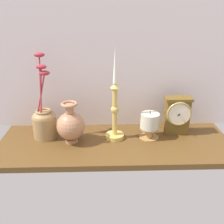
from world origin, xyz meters
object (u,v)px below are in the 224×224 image
object	(u,v)px
mantel_clock	(177,115)
brass_vase_bulbous	(71,125)
pillar_candle_front	(150,124)
brass_vase_jar	(44,120)
candlestick_tall_left	(114,112)

from	to	relation	value
mantel_clock	brass_vase_bulbous	world-z (taller)	brass_vase_bulbous
pillar_candle_front	brass_vase_jar	bearing A→B (deg)	177.07
candlestick_tall_left	brass_vase_jar	bearing A→B (deg)	175.79
brass_vase_bulbous	candlestick_tall_left	bearing A→B (deg)	9.24
brass_vase_jar	brass_vase_bulbous	bearing A→B (deg)	-23.31
candlestick_tall_left	brass_vase_bulbous	bearing A→B (deg)	-170.76
brass_vase_jar	pillar_candle_front	bearing A→B (deg)	-2.93
mantel_clock	brass_vase_jar	xyz separation A→B (cm)	(-58.93, -1.51, -1.05)
candlestick_tall_left	brass_vase_bulbous	distance (cm)	19.10
candlestick_tall_left	brass_vase_jar	size ratio (longest dim) A/B	1.09
candlestick_tall_left	brass_vase_bulbous	xyz separation A→B (cm)	(-18.26, -2.97, -4.74)
mantel_clock	brass_vase_bulbous	distance (cm)	47.34
mantel_clock	pillar_candle_front	distance (cm)	13.73
candlestick_tall_left	mantel_clock	bearing A→B (deg)	7.47
mantel_clock	candlestick_tall_left	distance (cm)	29.07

